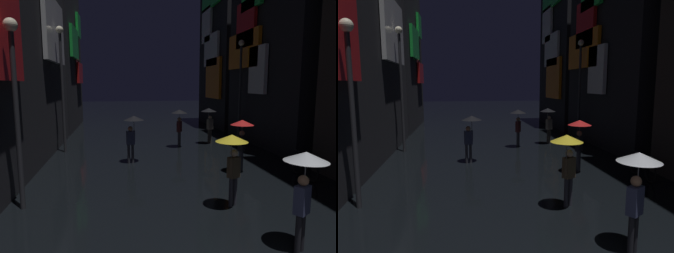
% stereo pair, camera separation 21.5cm
% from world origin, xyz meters
% --- Properties ---
extents(building_left_far, '(4.25, 8.54, 12.08)m').
position_xyz_m(building_left_far, '(-7.48, 22.27, 6.04)').
color(building_left_far, black).
rests_on(building_left_far, ground).
extents(building_right_mid, '(4.25, 8.26, 12.05)m').
position_xyz_m(building_right_mid, '(7.47, 13.14, 6.03)').
color(building_right_mid, black).
rests_on(building_right_mid, ground).
extents(building_right_far, '(4.25, 7.02, 13.50)m').
position_xyz_m(building_right_far, '(7.46, 21.50, 6.75)').
color(building_right_far, black).
rests_on(building_right_far, ground).
extents(pedestrian_foreground_right_clear, '(0.90, 0.90, 2.12)m').
position_xyz_m(pedestrian_foreground_right_clear, '(1.47, 2.54, 1.67)').
color(pedestrian_foreground_right_clear, black).
rests_on(pedestrian_foreground_right_clear, ground).
extents(pedestrian_midstreet_left_black, '(0.90, 0.90, 2.12)m').
position_xyz_m(pedestrian_midstreet_left_black, '(-1.64, 10.31, 1.67)').
color(pedestrian_midstreet_left_black, '#2D2D38').
rests_on(pedestrian_midstreet_left_black, ground).
extents(pedestrian_foreground_left_black, '(0.90, 0.90, 2.12)m').
position_xyz_m(pedestrian_foreground_left_black, '(3.01, 13.92, 1.67)').
color(pedestrian_foreground_left_black, '#38332D').
rests_on(pedestrian_foreground_left_black, ground).
extents(pedestrian_near_crossing_yellow, '(0.90, 0.90, 2.12)m').
position_xyz_m(pedestrian_near_crossing_yellow, '(0.84, 4.90, 1.67)').
color(pedestrian_near_crossing_yellow, '#2D2D38').
rests_on(pedestrian_near_crossing_yellow, ground).
extents(pedestrian_midstreet_centre_black, '(0.90, 0.90, 2.12)m').
position_xyz_m(pedestrian_midstreet_centre_black, '(1.09, 13.25, 1.67)').
color(pedestrian_midstreet_centre_black, '#2D2D38').
rests_on(pedestrian_midstreet_centre_black, ground).
extents(pedestrian_far_right_red, '(0.90, 0.90, 2.12)m').
position_xyz_m(pedestrian_far_right_red, '(2.52, 8.11, 1.67)').
color(pedestrian_far_right_red, '#2D2D38').
rests_on(pedestrian_far_right_red, ground).
extents(bicycle_parked_at_storefront, '(0.18, 1.82, 0.96)m').
position_xyz_m(bicycle_parked_at_storefront, '(4.60, 7.05, 0.39)').
color(bicycle_parked_at_storefront, black).
rests_on(bicycle_parked_at_storefront, ground).
extents(streetlamp_right_far, '(0.36, 0.36, 6.08)m').
position_xyz_m(streetlamp_right_far, '(5.00, 14.20, 3.75)').
color(streetlamp_right_far, '#2D2D33').
rests_on(streetlamp_right_far, ground).
extents(streetlamp_left_near, '(0.36, 0.36, 5.21)m').
position_xyz_m(streetlamp_left_near, '(-5.00, 5.80, 3.28)').
color(streetlamp_left_near, '#2D2D33').
rests_on(streetlamp_left_near, ground).
extents(streetlamp_left_far, '(0.36, 0.36, 6.34)m').
position_xyz_m(streetlamp_left_far, '(-5.00, 13.06, 3.89)').
color(streetlamp_left_far, '#2D2D33').
rests_on(streetlamp_left_far, ground).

